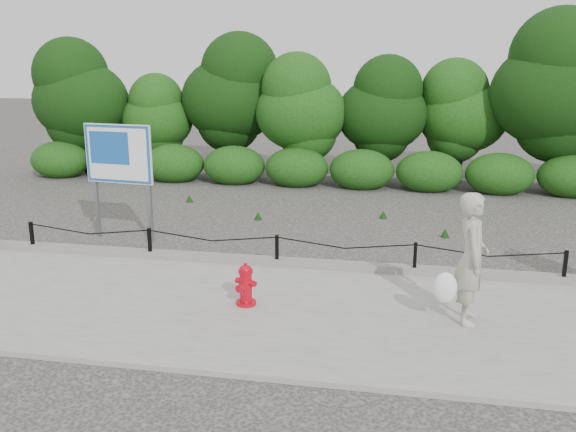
# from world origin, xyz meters

# --- Properties ---
(ground) EXTENTS (90.00, 90.00, 0.00)m
(ground) POSITION_xyz_m (0.00, 0.00, 0.00)
(ground) COLOR #2D2B28
(ground) RESTS_ON ground
(sidewalk) EXTENTS (14.00, 4.00, 0.08)m
(sidewalk) POSITION_xyz_m (0.00, -2.00, 0.04)
(sidewalk) COLOR gray
(sidewalk) RESTS_ON ground
(curb) EXTENTS (14.00, 0.22, 0.14)m
(curb) POSITION_xyz_m (0.00, 0.05, 0.15)
(curb) COLOR slate
(curb) RESTS_ON sidewalk
(chain_barrier) EXTENTS (10.06, 0.06, 0.60)m
(chain_barrier) POSITION_xyz_m (0.00, 0.00, 0.46)
(chain_barrier) COLOR black
(chain_barrier) RESTS_ON sidewalk
(treeline) EXTENTS (20.21, 3.90, 5.13)m
(treeline) POSITION_xyz_m (0.38, 8.91, 2.57)
(treeline) COLOR black
(treeline) RESTS_ON ground
(fire_hydrant) EXTENTS (0.41, 0.41, 0.68)m
(fire_hydrant) POSITION_xyz_m (-0.11, -1.88, 0.40)
(fire_hydrant) COLOR #B70615
(fire_hydrant) RESTS_ON sidewalk
(pedestrian) EXTENTS (0.76, 0.72, 1.93)m
(pedestrian) POSITION_xyz_m (3.22, -1.88, 1.02)
(pedestrian) COLOR #A9A491
(pedestrian) RESTS_ON sidewalk
(advertising_sign) EXTENTS (1.56, 0.29, 2.50)m
(advertising_sign) POSITION_xyz_m (-3.70, 1.36, 1.76)
(advertising_sign) COLOR slate
(advertising_sign) RESTS_ON ground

